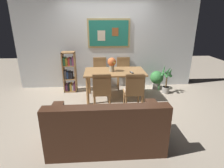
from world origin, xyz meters
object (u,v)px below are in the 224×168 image
(dining_table, at_px, (115,75))
(flower_vase, at_px, (112,63))
(dining_chair_far_left, at_px, (100,70))
(tv_remote, at_px, (132,72))
(dining_chair_near_right, at_px, (134,89))
(dining_chair_far_right, at_px, (124,70))
(potted_ivy, at_px, (157,79))
(bookshelf, at_px, (70,73))
(leather_couch, at_px, (106,129))
(potted_palm, at_px, (166,81))
(dining_chair_near_left, at_px, (102,90))

(dining_table, relative_size, flower_vase, 4.36)
(dining_chair_far_left, height_order, tv_remote, dining_chair_far_left)
(dining_chair_near_right, xyz_separation_m, dining_chair_far_right, (-0.02, 1.58, 0.00))
(dining_chair_far_left, distance_m, potted_ivy, 1.70)
(bookshelf, bearing_deg, leather_couch, -69.60)
(dining_table, height_order, dining_chair_near_right, dining_chair_near_right)
(dining_chair_far_left, xyz_separation_m, dining_chair_near_right, (0.73, -1.60, 0.00))
(leather_couch, xyz_separation_m, potted_ivy, (1.59, 2.53, -0.00))
(leather_couch, distance_m, flower_vase, 2.04)
(leather_couch, relative_size, potted_palm, 2.24)
(dining_chair_far_right, distance_m, flower_vase, 0.98)
(dining_chair_near_right, xyz_separation_m, potted_palm, (1.11, 1.04, -0.18))
(dining_table, relative_size, potted_ivy, 2.55)
(potted_ivy, relative_size, flower_vase, 1.71)
(dining_chair_near_right, height_order, leather_couch, dining_chair_near_right)
(dining_chair_near_left, xyz_separation_m, bookshelf, (-0.89, 1.34, 0.00))
(flower_vase, bearing_deg, potted_palm, 9.64)
(dining_chair_near_right, bearing_deg, dining_table, 113.58)
(dining_table, height_order, tv_remote, tv_remote)
(dining_chair_near_left, height_order, bookshelf, bookshelf)
(dining_chair_far_left, xyz_separation_m, flower_vase, (0.30, -0.82, 0.41))
(dining_chair_near_right, distance_m, leather_couch, 1.33)
(dining_chair_near_right, bearing_deg, dining_chair_far_left, 114.38)
(dining_chair_near_right, distance_m, tv_remote, 0.64)
(dining_chair_far_left, distance_m, dining_chair_near_left, 1.57)
(dining_table, relative_size, tv_remote, 9.36)
(dining_chair_far_left, relative_size, leather_couch, 0.51)
(dining_chair_near_left, bearing_deg, leather_couch, -87.82)
(leather_couch, xyz_separation_m, potted_palm, (1.75, 2.19, 0.04))
(flower_vase, bearing_deg, potted_ivy, 23.83)
(dining_chair_far_right, bearing_deg, leather_couch, -102.82)
(leather_couch, height_order, potted_ivy, leather_couch)
(potted_palm, height_order, flower_vase, flower_vase)
(flower_vase, relative_size, tv_remote, 2.15)
(dining_chair_far_left, xyz_separation_m, tv_remote, (0.78, -1.00, 0.21))
(dining_chair_near_left, xyz_separation_m, potted_ivy, (1.63, 1.35, -0.23))
(dining_chair_near_left, xyz_separation_m, flower_vase, (0.26, 0.74, 0.41))
(leather_couch, distance_m, potted_palm, 2.80)
(dining_table, distance_m, bookshelf, 1.36)
(bookshelf, bearing_deg, dining_chair_far_left, 14.61)
(potted_ivy, relative_size, tv_remote, 3.67)
(dining_chair_far_left, relative_size, flower_vase, 2.62)
(potted_ivy, height_order, potted_palm, potted_palm)
(flower_vase, bearing_deg, dining_chair_far_right, 63.21)
(tv_remote, bearing_deg, dining_chair_far_right, 94.24)
(dining_chair_far_left, height_order, dining_chair_near_left, same)
(dining_chair_far_left, bearing_deg, potted_ivy, -7.37)
(potted_palm, bearing_deg, dining_chair_near_left, -150.75)
(potted_ivy, bearing_deg, dining_table, -155.81)
(dining_chair_far_left, height_order, dining_chair_near_right, same)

